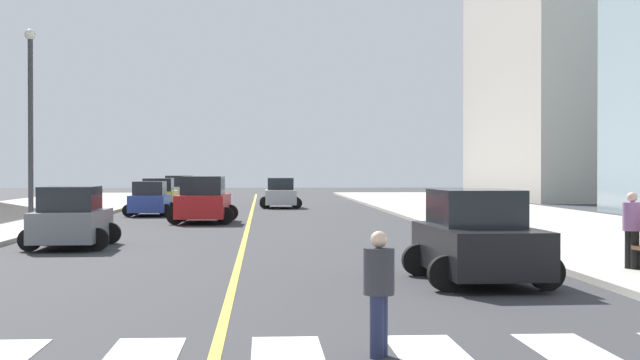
{
  "coord_description": "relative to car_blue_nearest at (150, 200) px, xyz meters",
  "views": [
    {
      "loc": [
        0.59,
        -6.83,
        2.32
      ],
      "look_at": [
        2.39,
        22.35,
        1.98
      ],
      "focal_mm": 52.5,
      "sensor_mm": 36.0,
      "label": 1
    }
  ],
  "objects": [
    {
      "name": "lane_divider_paint",
      "position": [
        4.99,
        -0.01,
        -0.8
      ],
      "size": [
        0.16,
        80.0,
        0.01
      ],
      "primitive_type": "cube",
      "color": "yellow",
      "rests_on": "ground"
    },
    {
      "name": "parking_garage_concrete",
      "position": [
        32.96,
        25.88,
        12.53
      ],
      "size": [
        18.0,
        24.0,
        26.66
      ],
      "primitive_type": "cube",
      "color": "#B2ADA3",
      "rests_on": "ground"
    },
    {
      "name": "car_blue_nearest",
      "position": [
        0.0,
        0.0,
        0.0
      ],
      "size": [
        2.42,
        3.85,
        1.71
      ],
      "rotation": [
        0.0,
        0.0,
        -0.01
      ],
      "color": "#2D479E",
      "rests_on": "ground"
    },
    {
      "name": "car_yellow_second",
      "position": [
        -0.2,
        5.68,
        0.05
      ],
      "size": [
        2.57,
        4.08,
        1.81
      ],
      "rotation": [
        0.0,
        0.0,
        0.02
      ],
      "color": "gold",
      "rests_on": "ground"
    },
    {
      "name": "car_silver_third",
      "position": [
        6.65,
        9.13,
        0.04
      ],
      "size": [
        2.5,
        4.01,
        1.79
      ],
      "rotation": [
        0.0,
        0.0,
        3.14
      ],
      "color": "#B7B7BC",
      "rests_on": "ground"
    },
    {
      "name": "car_white_fourth",
      "position": [
        -0.04,
        16.98,
        0.08
      ],
      "size": [
        2.76,
        4.3,
        1.89
      ],
      "rotation": [
        0.0,
        0.0,
        -0.05
      ],
      "color": "silver",
      "rests_on": "ground"
    },
    {
      "name": "car_black_fifth",
      "position": [
        9.98,
        -27.99,
        0.09
      ],
      "size": [
        2.75,
        4.31,
        1.9
      ],
      "rotation": [
        0.0,
        0.0,
        3.18
      ],
      "color": "black",
      "rests_on": "ground"
    },
    {
      "name": "car_gray_sixth",
      "position": [
        -0.04,
        -18.96,
        0.05
      ],
      "size": [
        2.57,
        4.08,
        1.81
      ],
      "rotation": [
        0.0,
        0.0,
        0.01
      ],
      "color": "slate",
      "rests_on": "ground"
    },
    {
      "name": "car_red_seventh",
      "position": [
        3.04,
        -6.34,
        0.14
      ],
      "size": [
        2.92,
        4.57,
        2.01
      ],
      "rotation": [
        0.0,
        0.0,
        -0.04
      ],
      "color": "red",
      "rests_on": "ground"
    },
    {
      "name": "pedestrian_crossing",
      "position": [
        7.02,
        -35.43,
        0.06
      ],
      "size": [
        0.38,
        0.38,
        1.56
      ],
      "rotation": [
        0.0,
        0.0,
        1.15
      ],
      "color": "#232847",
      "rests_on": "ground"
    },
    {
      "name": "pedestrian_waiting_east",
      "position": [
        13.61,
        -27.02,
        0.27
      ],
      "size": [
        0.41,
        0.41,
        1.67
      ],
      "rotation": [
        0.0,
        0.0,
        5.1
      ],
      "color": "black",
      "rests_on": "sidewalk_kerb_east"
    },
    {
      "name": "street_lamp",
      "position": [
        -3.45,
        -9.77,
        3.84
      ],
      "size": [
        0.44,
        0.44,
        7.64
      ],
      "color": "#38383D",
      "rests_on": "sidewalk_kerb_west"
    }
  ]
}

